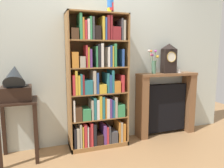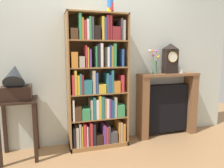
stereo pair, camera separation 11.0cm
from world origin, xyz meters
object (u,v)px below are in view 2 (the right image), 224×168
object	(u,v)px
fireplace_mantel	(167,105)
teacup_with_saucer	(180,71)
bookshelf	(97,88)
gramophone	(16,85)
cup_stack	(110,5)
side_table_left	(18,117)
mantel_clock	(170,58)
flower_vase	(155,63)

from	to	relation	value
fireplace_mantel	teacup_with_saucer	size ratio (longest dim) A/B	7.96
bookshelf	gramophone	world-z (taller)	bookshelf
teacup_with_saucer	cup_stack	bearing A→B (deg)	-176.91
fireplace_mantel	teacup_with_saucer	distance (m)	0.58
bookshelf	fireplace_mantel	xyz separation A→B (m)	(1.17, 0.08, -0.35)
bookshelf	side_table_left	size ratio (longest dim) A/B	2.43
bookshelf	teacup_with_saucer	xyz separation A→B (m)	(1.37, 0.06, 0.19)
cup_stack	side_table_left	distance (m)	1.87
gramophone	teacup_with_saucer	bearing A→B (deg)	3.30
mantel_clock	flower_vase	size ratio (longest dim) A/B	1.25
cup_stack	mantel_clock	bearing A→B (deg)	3.53
mantel_clock	bookshelf	bearing A→B (deg)	-177.45
side_table_left	mantel_clock	world-z (taller)	mantel_clock
cup_stack	side_table_left	bearing A→B (deg)	-178.32
bookshelf	mantel_clock	size ratio (longest dim) A/B	4.01
mantel_clock	teacup_with_saucer	distance (m)	0.28
flower_vase	teacup_with_saucer	size ratio (longest dim) A/B	2.91
flower_vase	gramophone	bearing A→B (deg)	-176.01
gramophone	teacup_with_saucer	distance (m)	2.40
teacup_with_saucer	flower_vase	bearing A→B (deg)	-179.63
side_table_left	flower_vase	size ratio (longest dim) A/B	2.06
fireplace_mantel	mantel_clock	distance (m)	0.74
gramophone	teacup_with_saucer	xyz separation A→B (m)	(2.40, 0.14, 0.09)
bookshelf	fireplace_mantel	world-z (taller)	bookshelf
gramophone	side_table_left	bearing A→B (deg)	90.00
side_table_left	flower_vase	xyz separation A→B (m)	(1.94, 0.10, 0.63)
fireplace_mantel	mantel_clock	xyz separation A→B (m)	(0.02, -0.02, 0.74)
side_table_left	gramophone	distance (m)	0.41
bookshelf	teacup_with_saucer	world-z (taller)	bookshelf
bookshelf	gramophone	distance (m)	1.03
bookshelf	side_table_left	xyz separation A→B (m)	(-1.02, -0.04, -0.31)
bookshelf	mantel_clock	bearing A→B (deg)	2.55
gramophone	bookshelf	bearing A→B (deg)	4.64
fireplace_mantel	gramophone	bearing A→B (deg)	-175.88
side_table_left	bookshelf	bearing A→B (deg)	2.46
side_table_left	flower_vase	world-z (taller)	flower_vase
side_table_left	cup_stack	bearing A→B (deg)	1.68
bookshelf	flower_vase	world-z (taller)	bookshelf
gramophone	flower_vase	xyz separation A→B (m)	(1.94, 0.14, 0.22)
cup_stack	flower_vase	size ratio (longest dim) A/B	0.59
gramophone	flower_vase	distance (m)	1.96
bookshelf	flower_vase	size ratio (longest dim) A/B	5.01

